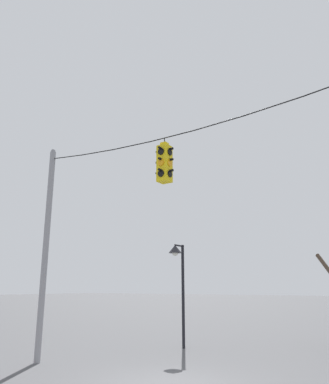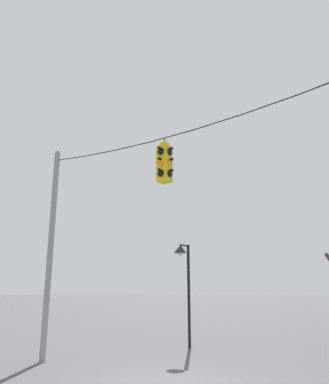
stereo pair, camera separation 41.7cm
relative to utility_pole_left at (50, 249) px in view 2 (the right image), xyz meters
name	(u,v)px [view 2 (the right image)]	position (x,y,z in m)	size (l,w,h in m)	color
utility_pole_left	(50,249)	(0.00, 0.00, 0.00)	(0.20, 0.20, 7.25)	gray
span_wire	(172,133)	(5.15, 0.00, 3.06)	(10.30, 0.03, 0.34)	black
traffic_light_near_left_pole	(165,163)	(4.89, 0.00, 2.17)	(0.58, 0.58, 1.33)	yellow
street_lamp	(183,265)	(2.39, 4.75, -0.40)	(0.54, 0.92, 4.07)	black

